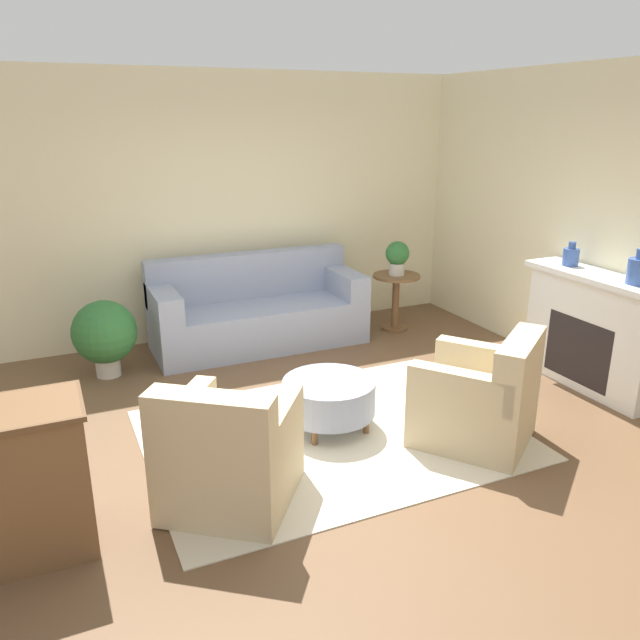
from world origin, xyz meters
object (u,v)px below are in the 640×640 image
vase_mantel_far (639,270)px  armchair_right (481,400)px  vase_mantel_near (571,256)px  side_table (396,292)px  ottoman_table (329,397)px  couch (258,313)px  armchair_left (228,456)px  potted_plant_floor (105,333)px  potted_plant_on_side_table (397,256)px

vase_mantel_far → armchair_right: bearing=-178.0°
vase_mantel_near → side_table: bearing=113.7°
ottoman_table → vase_mantel_far: bearing=-14.0°
side_table → vase_mantel_far: 2.67m
couch → armchair_right: couch is taller
armchair_left → potted_plant_floor: size_ratio=1.49×
ottoman_table → armchair_left: bearing=-146.4°
side_table → vase_mantel_near: vase_mantel_near is taller
vase_mantel_far → potted_plant_on_side_table: 2.59m
potted_plant_floor → side_table: bearing=0.8°
armchair_left → side_table: (2.70, 2.51, 0.10)m
armchair_right → ottoman_table: size_ratio=1.50×
vase_mantel_far → couch: bearing=131.6°
potted_plant_on_side_table → couch: bearing=173.1°
couch → side_table: size_ratio=3.44×
ottoman_table → potted_plant_on_side_table: 2.58m
side_table → ottoman_table: bearing=-132.8°
vase_mantel_near → potted_plant_floor: (-3.93, 1.69, -0.71)m
couch → ottoman_table: size_ratio=3.05×
potted_plant_on_side_table → potted_plant_floor: bearing=-179.2°
couch → potted_plant_on_side_table: (1.59, -0.19, 0.51)m
couch → potted_plant_floor: 1.60m
couch → ottoman_table: bearing=-93.2°
ottoman_table → vase_mantel_far: 2.69m
couch → armchair_left: 2.92m
armchair_left → ottoman_table: bearing=33.6°
armchair_left → potted_plant_on_side_table: (2.70, 2.51, 0.52)m
couch → armchair_left: bearing=-112.5°
armchair_right → vase_mantel_near: size_ratio=4.98×
ottoman_table → potted_plant_on_side_table: bearing=47.2°
ottoman_table → vase_mantel_far: vase_mantel_far is taller
side_table → potted_plant_floor: (-3.16, -0.05, -0.02)m
side_table → potted_plant_on_side_table: size_ratio=1.71×
vase_mantel_near → potted_plant_on_side_table: bearing=113.7°
ottoman_table → vase_mantel_near: vase_mantel_near is taller
armchair_right → side_table: (0.77, 2.51, 0.10)m
armchair_right → vase_mantel_near: bearing=26.6°
side_table → vase_mantel_near: bearing=-66.3°
side_table → potted_plant_floor: size_ratio=0.88×
ottoman_table → potted_plant_on_side_table: potted_plant_on_side_table is taller
vase_mantel_near → vase_mantel_far: size_ratio=0.76×
couch → vase_mantel_far: bearing=-48.4°
couch → vase_mantel_near: bearing=-39.4°
vase_mantel_far → potted_plant_floor: (-3.93, 2.41, -0.74)m
side_table → potted_plant_floor: bearing=-179.2°
side_table → potted_plant_on_side_table: bearing=-135.0°
couch → armchair_right: 2.82m
armchair_right → ottoman_table: (-0.93, 0.67, -0.08)m
armchair_left → vase_mantel_far: 3.56m
couch → ottoman_table: couch is taller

